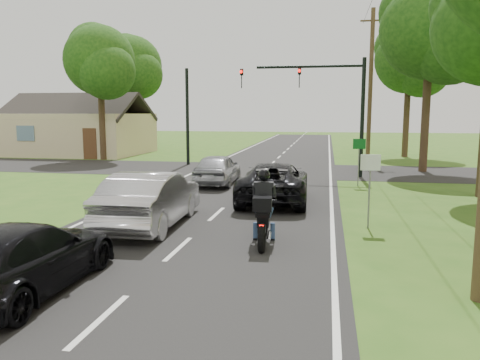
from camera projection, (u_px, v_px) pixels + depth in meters
name	position (u px, v px, depth m)	size (l,w,h in m)	color
ground	(178.00, 249.00, 11.34)	(140.00, 140.00, 0.00)	#315B19
road	(247.00, 186.00, 21.07)	(8.00, 100.00, 0.01)	black
cross_road	(265.00, 170.00, 26.90)	(60.00, 7.00, 0.01)	black
motorcycle_rider	(264.00, 215.00, 11.68)	(0.64, 2.24, 1.93)	black
dark_suv	(274.00, 182.00, 17.29)	(2.41, 5.24, 1.46)	black
silver_sedan	(151.00, 199.00, 13.49)	(1.71, 4.90, 1.61)	#B7B7BC
silver_suv	(218.00, 169.00, 21.47)	(1.67, 4.16, 1.42)	#9D9EA5
dark_car_behind	(23.00, 257.00, 8.53)	(1.83, 4.51, 1.31)	black
traffic_signal	(325.00, 96.00, 23.76)	(6.38, 0.44, 6.00)	black
signal_pole_far	(187.00, 117.00, 29.36)	(0.20, 0.20, 6.00)	black
utility_pole_far	(370.00, 85.00, 30.89)	(1.60, 0.28, 10.00)	brown
sign_white	(370.00, 173.00, 13.15)	(0.55, 0.07, 2.12)	slate
sign_green	(359.00, 151.00, 20.90)	(0.55, 0.07, 2.12)	slate
tree_row_d	(437.00, 34.00, 24.92)	(5.76, 5.58, 10.45)	#332316
tree_row_e	(414.00, 63.00, 33.72)	(5.28, 5.12, 9.61)	#332316
tree_left_near	(102.00, 64.00, 31.78)	(5.12, 4.96, 9.22)	#332316
tree_left_far	(134.00, 69.00, 41.75)	(5.76, 5.58, 10.14)	#332316
house	(80.00, 132.00, 37.34)	(10.20, 8.00, 4.84)	tan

